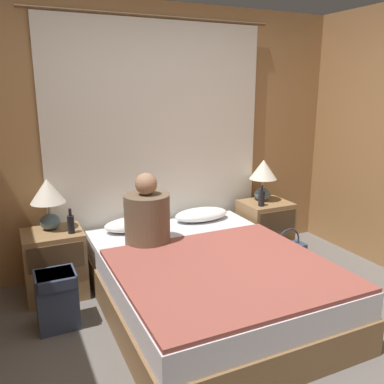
# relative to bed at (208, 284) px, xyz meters

# --- Properties ---
(ground_plane) EXTENTS (16.00, 16.00, 0.00)m
(ground_plane) POSITION_rel_bed_xyz_m (0.00, -0.72, -0.23)
(ground_plane) COLOR #66605B
(wall_back) EXTENTS (4.02, 0.06, 2.50)m
(wall_back) POSITION_rel_bed_xyz_m (0.00, 1.12, 1.02)
(wall_back) COLOR #A37547
(wall_back) RESTS_ON ground_plane
(curtain_panel) EXTENTS (2.34, 0.02, 2.37)m
(curtain_panel) POSITION_rel_bed_xyz_m (0.00, 1.06, 0.95)
(curtain_panel) COLOR silver
(curtain_panel) RESTS_ON ground_plane
(bed) EXTENTS (1.57, 2.02, 0.46)m
(bed) POSITION_rel_bed_xyz_m (0.00, 0.00, 0.00)
(bed) COLOR olive
(bed) RESTS_ON ground_plane
(nightstand_left) EXTENTS (0.49, 0.43, 0.58)m
(nightstand_left) POSITION_rel_bed_xyz_m (-1.07, 0.77, 0.06)
(nightstand_left) COLOR #937047
(nightstand_left) RESTS_ON ground_plane
(nightstand_right) EXTENTS (0.49, 0.43, 0.58)m
(nightstand_right) POSITION_rel_bed_xyz_m (1.07, 0.77, 0.06)
(nightstand_right) COLOR #937047
(nightstand_right) RESTS_ON ground_plane
(lamp_left) EXTENTS (0.29, 0.29, 0.44)m
(lamp_left) POSITION_rel_bed_xyz_m (-1.07, 0.84, 0.63)
(lamp_left) COLOR slate
(lamp_left) RESTS_ON nightstand_left
(lamp_right) EXTENTS (0.29, 0.29, 0.44)m
(lamp_right) POSITION_rel_bed_xyz_m (1.07, 0.84, 0.63)
(lamp_right) COLOR slate
(lamp_right) RESTS_ON nightstand_right
(pillow_left) EXTENTS (0.55, 0.29, 0.12)m
(pillow_left) POSITION_rel_bed_xyz_m (-0.34, 0.83, 0.29)
(pillow_left) COLOR white
(pillow_left) RESTS_ON bed
(pillow_right) EXTENTS (0.55, 0.29, 0.12)m
(pillow_right) POSITION_rel_bed_xyz_m (0.34, 0.83, 0.29)
(pillow_right) COLOR white
(pillow_right) RESTS_ON bed
(blanket_on_bed) EXTENTS (1.51, 1.40, 0.03)m
(blanket_on_bed) POSITION_rel_bed_xyz_m (0.00, -0.28, 0.25)
(blanket_on_bed) COLOR #994C42
(blanket_on_bed) RESTS_ON bed
(person_left_in_bed) EXTENTS (0.38, 0.38, 0.61)m
(person_left_in_bed) POSITION_rel_bed_xyz_m (-0.34, 0.46, 0.47)
(person_left_in_bed) COLOR brown
(person_left_in_bed) RESTS_ON bed
(beer_bottle_on_left_stand) EXTENTS (0.06, 0.06, 0.21)m
(beer_bottle_on_left_stand) POSITION_rel_bed_xyz_m (-0.93, 0.67, 0.43)
(beer_bottle_on_left_stand) COLOR black
(beer_bottle_on_left_stand) RESTS_ON nightstand_left
(beer_bottle_on_right_stand) EXTENTS (0.06, 0.06, 0.22)m
(beer_bottle_on_right_stand) POSITION_rel_bed_xyz_m (0.95, 0.67, 0.43)
(beer_bottle_on_right_stand) COLOR black
(beer_bottle_on_right_stand) RESTS_ON nightstand_right
(backpack_on_floor) EXTENTS (0.29, 0.28, 0.44)m
(backpack_on_floor) POSITION_rel_bed_xyz_m (-1.12, 0.26, 0.02)
(backpack_on_floor) COLOR #333D56
(backpack_on_floor) RESTS_ON ground_plane
(handbag_on_floor) EXTENTS (0.35, 0.17, 0.39)m
(handbag_on_floor) POSITION_rel_bed_xyz_m (1.11, 0.41, -0.11)
(handbag_on_floor) COLOR #333D56
(handbag_on_floor) RESTS_ON ground_plane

